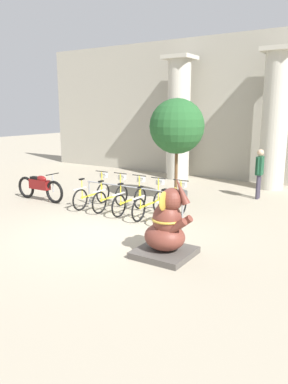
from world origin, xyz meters
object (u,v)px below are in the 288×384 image
at_px(bicycle_2, 131,199).
at_px(bicycle_3, 150,203).
at_px(bicycle_0, 93,194).
at_px(person_pedestrian, 259,169).
at_px(elephant_statue, 167,229).
at_px(bicycle_1, 112,196).
at_px(bicycle_4, 173,206).
at_px(potted_tree, 177,129).
at_px(motorcycle, 40,187).

relative_size(bicycle_2, bicycle_3, 1.00).
distance_m(bicycle_0, bicycle_2, 1.42).
bearing_deg(person_pedestrian, elephant_statue, -91.07).
distance_m(bicycle_1, bicycle_2, 0.71).
relative_size(bicycle_1, person_pedestrian, 1.04).
distance_m(bicycle_4, elephant_statue, 2.61).
height_order(bicycle_1, potted_tree, potted_tree).
bearing_deg(elephant_statue, potted_tree, 115.63).
bearing_deg(elephant_statue, bicycle_2, 137.10).
bearing_deg(bicycle_0, bicycle_2, 1.59).
relative_size(bicycle_2, bicycle_4, 1.00).
xyz_separation_m(bicycle_0, motorcycle, (-1.97, -0.37, 0.07)).
relative_size(bicycle_3, potted_tree, 0.52).
distance_m(bicycle_3, person_pedestrian, 4.36).
bearing_deg(bicycle_4, bicycle_1, 179.53).
distance_m(elephant_statue, potted_tree, 4.94).
relative_size(bicycle_3, bicycle_4, 1.00).
bearing_deg(person_pedestrian, motorcycle, -145.12).
relative_size(bicycle_1, potted_tree, 0.52).
bearing_deg(bicycle_2, bicycle_1, 179.73).
bearing_deg(bicycle_0, potted_tree, 42.97).
bearing_deg(bicycle_2, motorcycle, -173.05).
bearing_deg(elephant_statue, bicycle_3, 128.54).
xyz_separation_m(bicycle_4, motorcycle, (-4.80, -0.40, 0.07)).
distance_m(bicycle_3, bicycle_4, 0.71).
bearing_deg(potted_tree, motorcycle, -150.75).
bearing_deg(bicycle_3, motorcycle, -175.07).
distance_m(bicycle_4, potted_tree, 2.81).
distance_m(bicycle_0, bicycle_3, 2.12).
height_order(bicycle_1, person_pedestrian, person_pedestrian).
xyz_separation_m(bicycle_3, potted_tree, (-0.16, 1.85, 1.97)).
bearing_deg(bicycle_1, person_pedestrian, 48.46).
bearing_deg(person_pedestrian, bicycle_4, -108.01).
height_order(bicycle_3, elephant_statue, elephant_statue).
bearing_deg(motorcycle, bicycle_1, 8.83).
bearing_deg(bicycle_2, bicycle_0, -178.41).
xyz_separation_m(bicycle_0, bicycle_3, (2.12, -0.02, 0.00)).
bearing_deg(elephant_statue, bicycle_0, 149.60).
bearing_deg(bicycle_3, bicycle_2, 175.19).
bearing_deg(bicycle_4, bicycle_0, -179.49).
bearing_deg(bicycle_2, potted_tree, 72.96).
relative_size(bicycle_2, motorcycle, 0.83).
relative_size(bicycle_2, potted_tree, 0.52).
xyz_separation_m(motorcycle, potted_tree, (3.93, 2.20, 1.89)).
distance_m(bicycle_2, person_pedestrian, 4.67).
distance_m(bicycle_4, motorcycle, 4.82).
bearing_deg(bicycle_4, bicycle_3, -176.31).
bearing_deg(potted_tree, bicycle_2, -107.04).
bearing_deg(bicycle_4, bicycle_2, 179.44).
height_order(bicycle_1, bicycle_2, same).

